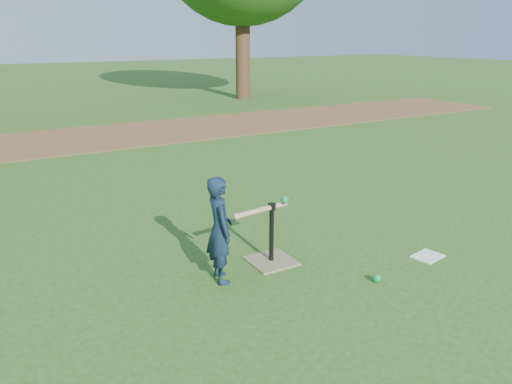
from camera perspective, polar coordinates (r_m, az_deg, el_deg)
ground at (r=4.72m, az=0.35°, el=-9.72°), size 80.00×80.00×0.00m
dirt_strip at (r=11.51m, az=-19.24°, el=5.78°), size 24.00×3.00×0.01m
child at (r=4.49m, az=-4.17°, el=-4.31°), size 0.30×0.40×0.99m
wiffle_ball_ground at (r=4.75m, az=13.64°, el=-9.56°), size 0.08×0.08×0.08m
clipboard at (r=5.41m, az=19.00°, el=-6.95°), size 0.34×0.28×0.01m
batting_tee at (r=4.97m, az=1.77°, el=-6.85°), size 0.43×0.43×0.61m
swing_action at (r=4.72m, az=0.97°, el=-1.86°), size 0.63×0.14×0.13m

